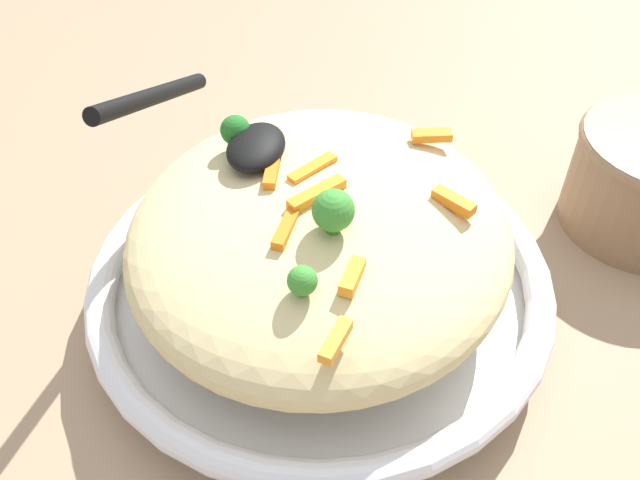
# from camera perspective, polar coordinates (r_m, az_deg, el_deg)

# --- Properties ---
(ground_plane) EXTENTS (2.40, 2.40, 0.00)m
(ground_plane) POSITION_cam_1_polar(r_m,az_deg,el_deg) (0.53, -0.00, -5.66)
(ground_plane) COLOR #9E7F60
(serving_bowl) EXTENTS (0.34, 0.34, 0.05)m
(serving_bowl) POSITION_cam_1_polar(r_m,az_deg,el_deg) (0.51, -0.00, -3.77)
(serving_bowl) COLOR silver
(serving_bowl) RESTS_ON ground_plane
(pasta_mound) EXTENTS (0.29, 0.27, 0.08)m
(pasta_mound) POSITION_cam_1_polar(r_m,az_deg,el_deg) (0.47, -0.00, 0.69)
(pasta_mound) COLOR #DBC689
(pasta_mound) RESTS_ON serving_bowl
(carrot_piece_0) EXTENTS (0.03, 0.01, 0.01)m
(carrot_piece_0) POSITION_cam_1_polar(r_m,az_deg,el_deg) (0.36, 1.34, -8.54)
(carrot_piece_0) COLOR orange
(carrot_piece_0) RESTS_ON pasta_mound
(carrot_piece_1) EXTENTS (0.02, 0.03, 0.01)m
(carrot_piece_1) POSITION_cam_1_polar(r_m,az_deg,el_deg) (0.45, 11.29, 3.24)
(carrot_piece_1) COLOR orange
(carrot_piece_1) RESTS_ON pasta_mound
(carrot_piece_2) EXTENTS (0.04, 0.01, 0.01)m
(carrot_piece_2) POSITION_cam_1_polar(r_m,az_deg,el_deg) (0.42, -2.72, 1.37)
(carrot_piece_2) COLOR orange
(carrot_piece_2) RESTS_ON pasta_mound
(carrot_piece_3) EXTENTS (0.04, 0.03, 0.01)m
(carrot_piece_3) POSITION_cam_1_polar(r_m,az_deg,el_deg) (0.46, -0.64, 6.06)
(carrot_piece_3) COLOR orange
(carrot_piece_3) RESTS_ON pasta_mound
(carrot_piece_4) EXTENTS (0.02, 0.03, 0.01)m
(carrot_piece_4) POSITION_cam_1_polar(r_m,az_deg,el_deg) (0.51, 9.47, 8.77)
(carrot_piece_4) COLOR orange
(carrot_piece_4) RESTS_ON pasta_mound
(carrot_piece_5) EXTENTS (0.04, 0.03, 0.01)m
(carrot_piece_5) POSITION_cam_1_polar(r_m,az_deg,el_deg) (0.43, -0.54, 3.96)
(carrot_piece_5) COLOR orange
(carrot_piece_5) RESTS_ON pasta_mound
(carrot_piece_6) EXTENTS (0.03, 0.01, 0.01)m
(carrot_piece_6) POSITION_cam_1_polar(r_m,az_deg,el_deg) (0.39, 2.76, -3.12)
(carrot_piece_6) COLOR orange
(carrot_piece_6) RESTS_ON pasta_mound
(carrot_piece_7) EXTENTS (0.03, 0.01, 0.01)m
(carrot_piece_7) POSITION_cam_1_polar(r_m,az_deg,el_deg) (0.45, -4.16, 5.61)
(carrot_piece_7) COLOR orange
(carrot_piece_7) RESTS_ON pasta_mound
(broccoli_floret_0) EXTENTS (0.02, 0.02, 0.02)m
(broccoli_floret_0) POSITION_cam_1_polar(r_m,az_deg,el_deg) (0.38, -1.51, -3.49)
(broccoli_floret_0) COLOR #377928
(broccoli_floret_0) RESTS_ON pasta_mound
(broccoli_floret_1) EXTENTS (0.03, 0.03, 0.03)m
(broccoli_floret_1) POSITION_cam_1_polar(r_m,az_deg,el_deg) (0.40, 1.14, 2.49)
(broccoli_floret_1) COLOR #377928
(broccoli_floret_1) RESTS_ON pasta_mound
(broccoli_floret_2) EXTENTS (0.02, 0.02, 0.03)m
(broccoli_floret_2) POSITION_cam_1_polar(r_m,az_deg,el_deg) (0.49, -7.19, 9.19)
(broccoli_floret_2) COLOR #205B1C
(broccoli_floret_2) RESTS_ON pasta_mound
(serving_spoon) EXTENTS (0.15, 0.10, 0.07)m
(serving_spoon) POSITION_cam_1_polar(r_m,az_deg,el_deg) (0.47, -8.52, 9.31)
(serving_spoon) COLOR black
(serving_spoon) RESTS_ON pasta_mound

